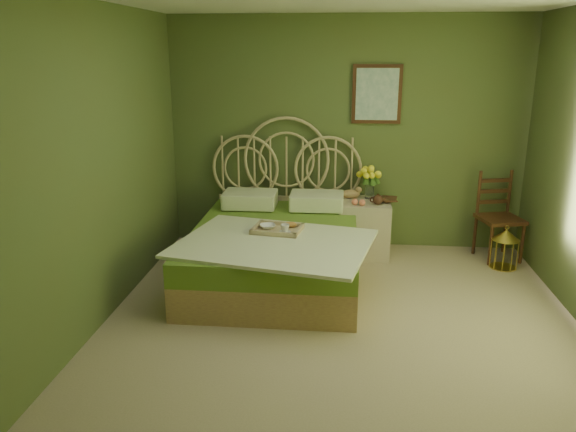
# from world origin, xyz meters

# --- Properties ---
(floor) EXTENTS (4.50, 4.50, 0.00)m
(floor) POSITION_xyz_m (0.00, 0.00, 0.00)
(floor) COLOR tan
(floor) RESTS_ON ground
(wall_back) EXTENTS (4.00, 0.00, 4.00)m
(wall_back) POSITION_xyz_m (0.00, 2.25, 1.30)
(wall_back) COLOR #506635
(wall_back) RESTS_ON floor
(wall_left) EXTENTS (0.00, 4.50, 4.50)m
(wall_left) POSITION_xyz_m (-2.00, 0.00, 1.30)
(wall_left) COLOR #506635
(wall_left) RESTS_ON floor
(wall_art) EXTENTS (0.54, 0.04, 0.64)m
(wall_art) POSITION_xyz_m (0.33, 2.22, 1.75)
(wall_art) COLOR #3D2610
(wall_art) RESTS_ON wall_back
(bed) EXTENTS (1.90, 2.40, 1.49)m
(bed) POSITION_xyz_m (-0.66, 1.14, 0.32)
(bed) COLOR tan
(bed) RESTS_ON floor
(nightstand) EXTENTS (0.56, 0.56, 1.05)m
(nightstand) POSITION_xyz_m (0.24, 1.91, 0.37)
(nightstand) COLOR beige
(nightstand) RESTS_ON floor
(chair) EXTENTS (0.51, 0.51, 0.95)m
(chair) POSITION_xyz_m (1.70, 1.98, 0.53)
(chair) COLOR #3D2610
(chair) RESTS_ON floor
(birdcage) EXTENTS (0.28, 0.28, 0.42)m
(birdcage) POSITION_xyz_m (1.70, 1.62, 0.21)
(birdcage) COLOR gold
(birdcage) RESTS_ON floor
(book_lower) EXTENTS (0.21, 0.25, 0.02)m
(book_lower) POSITION_xyz_m (0.41, 1.92, 0.63)
(book_lower) COLOR #381E0F
(book_lower) RESTS_ON nightstand
(book_upper) EXTENTS (0.20, 0.25, 0.02)m
(book_upper) POSITION_xyz_m (0.41, 1.92, 0.65)
(book_upper) COLOR #472819
(book_upper) RESTS_ON nightstand
(cereal_bowl) EXTENTS (0.19, 0.19, 0.04)m
(cereal_bowl) POSITION_xyz_m (-0.72, 0.96, 0.59)
(cereal_bowl) COLOR white
(cereal_bowl) RESTS_ON bed
(coffee_cup) EXTENTS (0.09, 0.09, 0.08)m
(coffee_cup) POSITION_xyz_m (-0.54, 0.85, 0.61)
(coffee_cup) COLOR white
(coffee_cup) RESTS_ON bed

